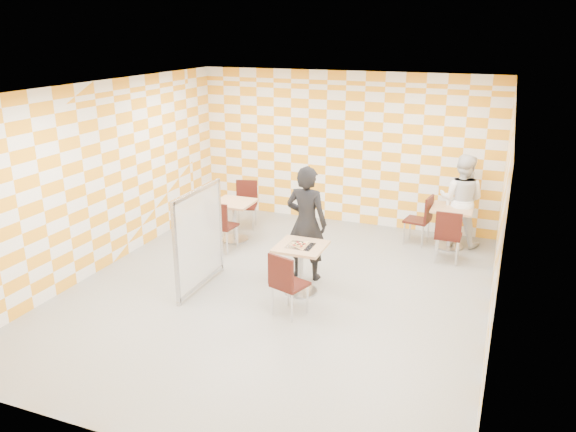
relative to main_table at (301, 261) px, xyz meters
The scene contains 15 objects.
room_shell 1.13m from the main_table, 128.14° to the left, with size 7.00×7.00×7.00m.
main_table is the anchor object (origin of this frame).
second_table 3.27m from the main_table, 55.02° to the left, with size 0.70×0.70×0.75m.
empty_table 2.47m from the main_table, 139.84° to the left, with size 0.70×0.70×0.75m.
chair_main_front 0.79m from the main_table, 84.70° to the right, with size 0.53×0.54×0.92m.
chair_second_front 2.71m from the main_table, 45.25° to the left, with size 0.42×0.43×0.92m.
chair_second_side 2.96m from the main_table, 62.21° to the left, with size 0.49×0.48×0.92m.
chair_empty_near 2.11m from the main_table, 151.87° to the left, with size 0.45×0.46×0.92m.
chair_empty_far 3.10m from the main_table, 130.39° to the left, with size 0.52×0.53×0.92m.
partition 1.55m from the main_table, 165.25° to the right, with size 0.08×1.38×1.55m.
man_dark 0.68m from the main_table, 101.14° to the left, with size 0.66×0.43×1.81m, color black.
man_white 3.56m from the main_table, 55.75° to the left, with size 0.81×0.63×1.67m, color white.
pizza_on_foil 0.26m from the main_table, 90.13° to the right, with size 0.40×0.40×0.04m.
sport_bottle 3.35m from the main_table, 57.72° to the left, with size 0.06×0.06×0.20m.
soda_bottle 3.41m from the main_table, 54.87° to the left, with size 0.07×0.07×0.23m.
Camera 1 is at (2.93, -7.05, 3.78)m, focal length 35.00 mm.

